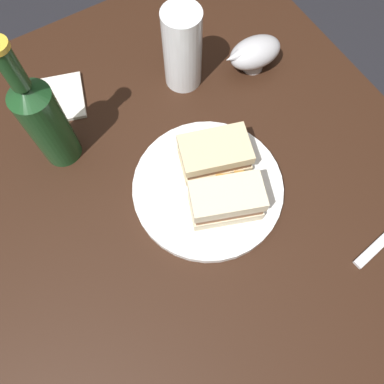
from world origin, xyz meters
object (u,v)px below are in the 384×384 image
object	(u,v)px
gravy_boat	(254,53)
napkin	(61,98)
sandwich_half_right	(215,154)
sandwich_half_left	(226,201)
pint_glass	(183,53)
plate	(208,188)
cider_bottle	(44,120)

from	to	relation	value
gravy_boat	napkin	xyz separation A→B (m)	(-0.13, -0.37, -0.04)
sandwich_half_right	gravy_boat	bearing A→B (deg)	128.74
sandwich_half_left	pint_glass	distance (m)	0.30
plate	sandwich_half_left	size ratio (longest dim) A/B	2.02
sandwich_half_left	gravy_boat	xyz separation A→B (m)	(-0.24, 0.22, -0.01)
sandwich_half_right	cider_bottle	bearing A→B (deg)	-127.25
plate	napkin	xyz separation A→B (m)	(-0.32, -0.15, -0.00)
sandwich_half_left	napkin	distance (m)	0.40
cider_bottle	napkin	xyz separation A→B (m)	(-0.11, 0.04, -0.10)
plate	sandwich_half_right	bearing A→B (deg)	135.85
plate	sandwich_half_right	world-z (taller)	sandwich_half_right
plate	sandwich_half_left	xyz separation A→B (m)	(0.05, 0.00, 0.04)
sandwich_half_right	napkin	bearing A→B (deg)	-147.16
cider_bottle	pint_glass	bearing A→B (deg)	95.92
sandwich_half_left	gravy_boat	world-z (taller)	sandwich_half_left
sandwich_half_left	napkin	bearing A→B (deg)	-157.89
sandwich_half_left	napkin	xyz separation A→B (m)	(-0.37, -0.15, -0.05)
sandwich_half_left	cider_bottle	xyz separation A→B (m)	(-0.26, -0.19, 0.06)
plate	napkin	size ratio (longest dim) A/B	2.45
plate	cider_bottle	xyz separation A→B (m)	(-0.21, -0.19, 0.10)
pint_glass	napkin	xyz separation A→B (m)	(-0.08, -0.24, -0.07)
sandwich_half_left	napkin	size ratio (longest dim) A/B	1.22
sandwich_half_right	napkin	size ratio (longest dim) A/B	1.25
sandwich_half_right	cider_bottle	distance (m)	0.29
plate	napkin	bearing A→B (deg)	-155.16
plate	pint_glass	distance (m)	0.26
pint_glass	cider_bottle	bearing A→B (deg)	-84.08
gravy_boat	cider_bottle	xyz separation A→B (m)	(-0.02, -0.42, 0.06)
sandwich_half_right	cider_bottle	xyz separation A→B (m)	(-0.17, -0.23, 0.06)
sandwich_half_left	gravy_boat	size ratio (longest dim) A/B	1.07
sandwich_half_left	sandwich_half_right	size ratio (longest dim) A/B	0.97
cider_bottle	napkin	distance (m)	0.16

